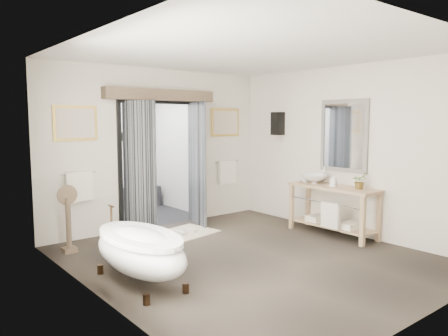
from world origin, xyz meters
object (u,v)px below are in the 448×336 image
at_px(clawfoot_tub, 140,250).
at_px(vanity, 333,206).
at_px(basin, 315,179).
at_px(rug, 181,234).

distance_m(clawfoot_tub, vanity, 3.64).
bearing_deg(vanity, basin, 86.72).
relative_size(vanity, basin, 3.44).
height_order(rug, basin, basin).
xyz_separation_m(clawfoot_tub, rug, (1.65, 1.59, -0.40)).
relative_size(clawfoot_tub, vanity, 1.07).
distance_m(rug, basin, 2.55).
distance_m(clawfoot_tub, basin, 3.72).
bearing_deg(clawfoot_tub, basin, 5.38).
height_order(clawfoot_tub, rug, clawfoot_tub).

